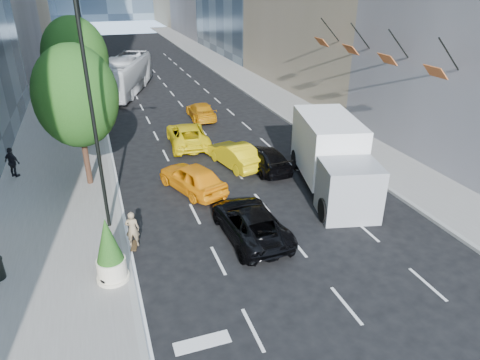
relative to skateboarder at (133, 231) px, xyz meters
name	(u,v)px	position (x,y,z in m)	size (l,w,h in m)	color
ground	(275,249)	(5.60, -2.05, -0.80)	(160.00, 160.00, 0.00)	black
sidewalk_left	(65,96)	(-3.40, 27.95, -0.73)	(6.00, 120.00, 0.15)	slate
sidewalk_right	(250,82)	(15.60, 27.95, -0.73)	(4.00, 120.00, 0.15)	slate
lamp_near	(96,104)	(-0.72, 1.95, 5.01)	(2.13, 0.22, 10.00)	black
lamp_far	(87,44)	(-0.72, 19.95, 5.01)	(2.13, 0.22, 10.00)	black
tree_near	(76,97)	(-1.60, 6.95, 4.17)	(4.20, 4.20, 7.46)	#331C13
tree_mid	(75,58)	(-1.60, 16.95, 4.51)	(4.50, 4.50, 7.99)	#331C13
tree_far	(77,44)	(-1.60, 29.95, 3.82)	(3.90, 3.90, 6.92)	#331C13
traffic_signal	(85,38)	(-0.80, 37.95, 3.43)	(2.48, 0.53, 5.20)	black
facade_flags	(370,51)	(16.24, 7.95, 5.38)	(1.85, 13.30, 2.05)	black
skateboarder	(133,231)	(0.00, 0.00, 0.00)	(0.59, 0.39, 1.61)	#857253
black_sedan_lincoln	(250,222)	(4.96, -0.74, -0.10)	(2.34, 5.08, 1.41)	black
black_sedan_mercedes	(265,158)	(8.36, 5.88, -0.13)	(1.88, 4.63, 1.34)	black
taxi_a	(192,178)	(3.60, 4.45, -0.03)	(1.82, 4.52, 1.54)	orange
taxi_b	(234,154)	(6.80, 6.95, -0.08)	(1.53, 4.38, 1.44)	#DFBC0B
taxi_c	(187,135)	(4.88, 11.31, -0.07)	(2.45, 5.31, 1.48)	yellow
taxi_d	(201,111)	(7.26, 16.93, -0.15)	(1.84, 4.54, 1.32)	orange
city_bus	(125,75)	(2.40, 28.01, 0.91)	(2.89, 12.34, 3.44)	white
box_truck	(332,157)	(10.68, 2.29, 1.07)	(4.48, 8.12, 3.68)	white
pedestrian_b	(12,162)	(-5.60, 9.19, 0.22)	(1.02, 0.43, 1.74)	black
planter_shrub	(109,251)	(-1.00, -2.06, 0.58)	(1.08, 1.08, 2.60)	beige
garbage_bags	(114,272)	(-0.95, -2.01, -0.42)	(1.01, 0.97, 0.50)	black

